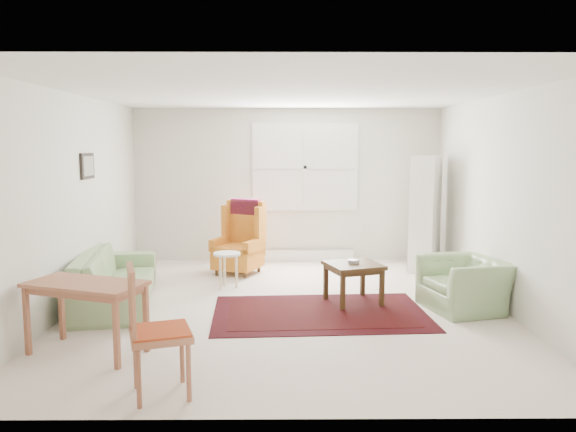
{
  "coord_description": "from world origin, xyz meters",
  "views": [
    {
      "loc": [
        -0.05,
        -6.46,
        1.9
      ],
      "look_at": [
        0.0,
        0.3,
        1.05
      ],
      "focal_mm": 35.0,
      "sensor_mm": 36.0,
      "label": 1
    }
  ],
  "objects_px": {
    "sofa": "(115,268)",
    "coffee_table": "(353,283)",
    "stool": "(227,270)",
    "armchair": "(464,279)",
    "wingback_chair": "(238,237)",
    "desk_chair": "(160,331)",
    "desk": "(87,318)",
    "cabinet": "(425,214)"
  },
  "relations": [
    {
      "from": "sofa",
      "to": "coffee_table",
      "type": "bearing_deg",
      "value": -100.5
    },
    {
      "from": "sofa",
      "to": "stool",
      "type": "xyz_separation_m",
      "value": [
        1.29,
        0.7,
        -0.19
      ]
    },
    {
      "from": "armchair",
      "to": "wingback_chair",
      "type": "bearing_deg",
      "value": -138.15
    },
    {
      "from": "sofa",
      "to": "desk_chair",
      "type": "distance_m",
      "value": 2.8
    },
    {
      "from": "desk",
      "to": "desk_chair",
      "type": "height_order",
      "value": "desk_chair"
    },
    {
      "from": "wingback_chair",
      "to": "coffee_table",
      "type": "height_order",
      "value": "wingback_chair"
    },
    {
      "from": "cabinet",
      "to": "desk",
      "type": "height_order",
      "value": "cabinet"
    },
    {
      "from": "wingback_chair",
      "to": "stool",
      "type": "distance_m",
      "value": 0.89
    },
    {
      "from": "armchair",
      "to": "coffee_table",
      "type": "height_order",
      "value": "armchair"
    },
    {
      "from": "wingback_chair",
      "to": "armchair",
      "type": "bearing_deg",
      "value": -11.16
    },
    {
      "from": "desk_chair",
      "to": "desk",
      "type": "bearing_deg",
      "value": 26.84
    },
    {
      "from": "sofa",
      "to": "desk_chair",
      "type": "bearing_deg",
      "value": -166.04
    },
    {
      "from": "coffee_table",
      "to": "cabinet",
      "type": "bearing_deg",
      "value": 53.96
    },
    {
      "from": "wingback_chair",
      "to": "coffee_table",
      "type": "relative_size",
      "value": 1.82
    },
    {
      "from": "wingback_chair",
      "to": "desk_chair",
      "type": "height_order",
      "value": "wingback_chair"
    },
    {
      "from": "stool",
      "to": "desk",
      "type": "xyz_separation_m",
      "value": [
        -1.04,
        -2.4,
        0.09
      ]
    },
    {
      "from": "sofa",
      "to": "armchair",
      "type": "relative_size",
      "value": 2.31
    },
    {
      "from": "stool",
      "to": "cabinet",
      "type": "xyz_separation_m",
      "value": [
        2.91,
        1.05,
        0.63
      ]
    },
    {
      "from": "armchair",
      "to": "wingback_chair",
      "type": "xyz_separation_m",
      "value": [
        -2.78,
        1.86,
        0.19
      ]
    },
    {
      "from": "sofa",
      "to": "desk",
      "type": "height_order",
      "value": "sofa"
    },
    {
      "from": "armchair",
      "to": "coffee_table",
      "type": "distance_m",
      "value": 1.29
    },
    {
      "from": "cabinet",
      "to": "desk_chair",
      "type": "distance_m",
      "value": 5.32
    },
    {
      "from": "desk_chair",
      "to": "sofa",
      "type": "bearing_deg",
      "value": 5.46
    },
    {
      "from": "coffee_table",
      "to": "desk_chair",
      "type": "height_order",
      "value": "desk_chair"
    },
    {
      "from": "armchair",
      "to": "coffee_table",
      "type": "bearing_deg",
      "value": -116.84
    },
    {
      "from": "armchair",
      "to": "cabinet",
      "type": "xyz_separation_m",
      "value": [
        0.05,
        2.08,
        0.51
      ]
    },
    {
      "from": "armchair",
      "to": "desk_chair",
      "type": "relative_size",
      "value": 0.9
    },
    {
      "from": "wingback_chair",
      "to": "desk",
      "type": "xyz_separation_m",
      "value": [
        -1.12,
        -3.23,
        -0.21
      ]
    },
    {
      "from": "sofa",
      "to": "cabinet",
      "type": "height_order",
      "value": "cabinet"
    },
    {
      "from": "wingback_chair",
      "to": "cabinet",
      "type": "relative_size",
      "value": 0.63
    },
    {
      "from": "coffee_table",
      "to": "cabinet",
      "type": "relative_size",
      "value": 0.35
    },
    {
      "from": "armchair",
      "to": "desk_chair",
      "type": "distance_m",
      "value": 3.77
    },
    {
      "from": "wingback_chair",
      "to": "coffee_table",
      "type": "xyz_separation_m",
      "value": [
        1.53,
        -1.58,
        -0.3
      ]
    },
    {
      "from": "armchair",
      "to": "coffee_table",
      "type": "relative_size",
      "value": 1.52
    },
    {
      "from": "stool",
      "to": "wingback_chair",
      "type": "bearing_deg",
      "value": 84.64
    },
    {
      "from": "armchair",
      "to": "stool",
      "type": "relative_size",
      "value": 1.91
    },
    {
      "from": "wingback_chair",
      "to": "stool",
      "type": "relative_size",
      "value": 2.27
    },
    {
      "from": "sofa",
      "to": "stool",
      "type": "height_order",
      "value": "sofa"
    },
    {
      "from": "wingback_chair",
      "to": "stool",
      "type": "xyz_separation_m",
      "value": [
        -0.08,
        -0.83,
        -0.31
      ]
    },
    {
      "from": "stool",
      "to": "coffee_table",
      "type": "bearing_deg",
      "value": -25.22
    },
    {
      "from": "armchair",
      "to": "wingback_chair",
      "type": "distance_m",
      "value": 3.35
    },
    {
      "from": "coffee_table",
      "to": "cabinet",
      "type": "height_order",
      "value": "cabinet"
    }
  ]
}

